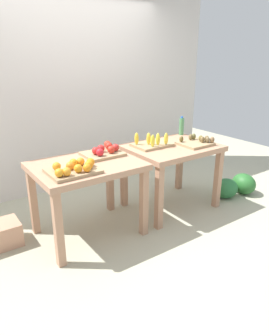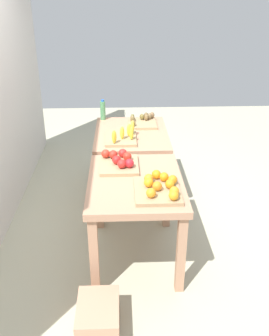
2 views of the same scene
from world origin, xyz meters
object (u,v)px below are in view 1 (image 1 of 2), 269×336
at_px(water_bottle, 182,126).
at_px(orange_bin, 74,169).
at_px(display_table_left, 87,174).
at_px(kiwi_bin, 196,142).
at_px(display_table_right, 172,155).
at_px(watermelon_pile, 236,186).
at_px(apple_bin, 104,151).
at_px(banana_crate, 152,143).

bearing_deg(water_bottle, orange_bin, -164.08).
bearing_deg(water_bottle, display_table_left, -168.25).
xyz_separation_m(orange_bin, kiwi_bin, (1.59, 0.04, -0.01)).
bearing_deg(display_table_right, kiwi_bin, -28.04).
bearing_deg(watermelon_pile, kiwi_bin, 168.50).
xyz_separation_m(orange_bin, watermelon_pile, (2.25, -0.09, -0.69)).
distance_m(apple_bin, watermelon_pile, 1.94).
xyz_separation_m(water_bottle, watermelon_pile, (0.48, -0.60, -0.76)).
bearing_deg(kiwi_bin, water_bottle, 67.83).
xyz_separation_m(display_table_right, banana_crate, (-0.22, 0.10, 0.15)).
height_order(orange_bin, banana_crate, banana_crate).
bearing_deg(water_bottle, apple_bin, -171.48).
relative_size(apple_bin, kiwi_bin, 1.11).
bearing_deg(apple_bin, kiwi_bin, -13.82).
xyz_separation_m(display_table_right, watermelon_pile, (0.92, -0.27, -0.53)).
distance_m(display_table_right, watermelon_pile, 1.10).
bearing_deg(display_table_left, banana_crate, 6.46).
height_order(apple_bin, kiwi_bin, apple_bin).
distance_m(kiwi_bin, watermelon_pile, 0.96).
bearing_deg(kiwi_bin, display_table_left, 174.31).
relative_size(display_table_right, banana_crate, 2.36).
height_order(banana_crate, water_bottle, water_bottle).
height_order(orange_bin, water_bottle, water_bottle).
bearing_deg(water_bottle, display_table_right, -143.88).
bearing_deg(banana_crate, display_table_left, -173.54).
bearing_deg(display_table_left, kiwi_bin, -5.69).
relative_size(display_table_left, apple_bin, 2.60).
bearing_deg(banana_crate, water_bottle, 18.63).
bearing_deg(orange_bin, apple_bin, 32.76).
bearing_deg(display_table_right, orange_bin, -172.28).
bearing_deg(display_table_left, display_table_right, 0.00).
bearing_deg(watermelon_pile, water_bottle, 128.47).
distance_m(display_table_left, orange_bin, 0.32).
distance_m(apple_bin, kiwi_bin, 1.13).
xyz_separation_m(display_table_left, display_table_right, (1.12, 0.00, 0.00)).
relative_size(banana_crate, kiwi_bin, 1.22).
distance_m(display_table_right, apple_bin, 0.87).
xyz_separation_m(banana_crate, kiwi_bin, (0.47, -0.24, -0.01)).
height_order(banana_crate, watermelon_pile, banana_crate).
xyz_separation_m(display_table_left, banana_crate, (0.90, 0.10, 0.15)).
height_order(kiwi_bin, water_bottle, water_bottle).
xyz_separation_m(display_table_left, watermelon_pile, (2.04, -0.27, -0.53)).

